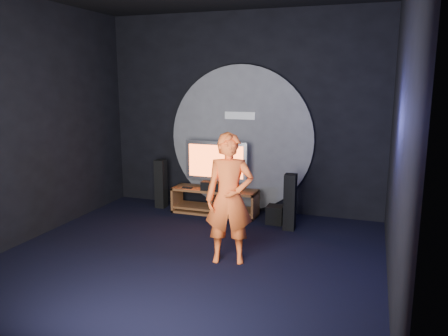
# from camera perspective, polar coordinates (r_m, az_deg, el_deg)

# --- Properties ---
(floor) EXTENTS (5.00, 5.00, 0.00)m
(floor) POSITION_cam_1_polar(r_m,az_deg,el_deg) (5.91, -4.95, -11.87)
(floor) COLOR black
(floor) RESTS_ON ground
(back_wall) EXTENTS (5.00, 0.04, 3.50)m
(back_wall) POSITION_cam_1_polar(r_m,az_deg,el_deg) (7.80, 2.34, 7.13)
(back_wall) COLOR black
(back_wall) RESTS_ON ground
(front_wall) EXTENTS (5.00, 0.04, 3.50)m
(front_wall) POSITION_cam_1_polar(r_m,az_deg,el_deg) (3.36, -22.99, 0.55)
(front_wall) COLOR black
(front_wall) RESTS_ON ground
(left_wall) EXTENTS (0.04, 5.00, 3.50)m
(left_wall) POSITION_cam_1_polar(r_m,az_deg,el_deg) (6.87, -24.74, 5.53)
(left_wall) COLOR black
(left_wall) RESTS_ON ground
(right_wall) EXTENTS (0.04, 5.00, 3.50)m
(right_wall) POSITION_cam_1_polar(r_m,az_deg,el_deg) (4.99, 22.00, 3.90)
(right_wall) COLOR black
(right_wall) RESTS_ON ground
(wall_disc_panel) EXTENTS (2.60, 0.11, 2.60)m
(wall_disc_panel) POSITION_cam_1_polar(r_m,az_deg,el_deg) (7.79, 2.19, 3.82)
(wall_disc_panel) COLOR #515156
(wall_disc_panel) RESTS_ON ground
(media_console) EXTENTS (1.52, 0.45, 0.45)m
(media_console) POSITION_cam_1_polar(r_m,az_deg,el_deg) (7.76, -1.13, -4.58)
(media_console) COLOR brown
(media_console) RESTS_ON ground
(tv) EXTENTS (1.12, 0.22, 0.83)m
(tv) POSITION_cam_1_polar(r_m,az_deg,el_deg) (7.65, -1.03, 0.69)
(tv) COLOR #AAAAB1
(tv) RESTS_ON media_console
(center_speaker) EXTENTS (0.40, 0.15, 0.15)m
(center_speaker) POSITION_cam_1_polar(r_m,az_deg,el_deg) (7.57, -1.49, -2.39)
(center_speaker) COLOR black
(center_speaker) RESTS_ON media_console
(remote) EXTENTS (0.18, 0.05, 0.02)m
(remote) POSITION_cam_1_polar(r_m,az_deg,el_deg) (7.75, -4.81, -2.58)
(remote) COLOR black
(remote) RESTS_ON media_console
(tower_speaker_left) EXTENTS (0.18, 0.20, 0.90)m
(tower_speaker_left) POSITION_cam_1_polar(r_m,az_deg,el_deg) (8.16, -8.23, -2.04)
(tower_speaker_left) COLOR black
(tower_speaker_left) RESTS_ON ground
(tower_speaker_right) EXTENTS (0.18, 0.20, 0.90)m
(tower_speaker_right) POSITION_cam_1_polar(r_m,az_deg,el_deg) (6.95, 8.61, -4.42)
(tower_speaker_right) COLOR black
(tower_speaker_right) RESTS_ON ground
(subwoofer) EXTENTS (0.27, 0.27, 0.30)m
(subwoofer) POSITION_cam_1_polar(r_m,az_deg,el_deg) (7.29, 6.70, -6.06)
(subwoofer) COLOR black
(subwoofer) RESTS_ON ground
(player) EXTENTS (0.70, 0.55, 1.69)m
(player) POSITION_cam_1_polar(r_m,az_deg,el_deg) (5.58, 0.71, -4.02)
(player) COLOR #F75B21
(player) RESTS_ON ground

